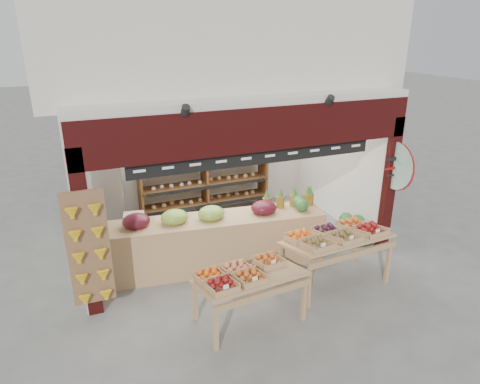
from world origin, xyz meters
name	(u,v)px	position (x,y,z in m)	size (l,w,h in m)	color
ground	(235,249)	(0.00, 0.00, 0.00)	(60.00, 60.00, 0.00)	slate
shop_structure	(204,39)	(0.00, 1.61, 3.92)	(6.36, 5.12, 5.40)	beige
banana_board	(89,252)	(-2.73, -1.17, 1.12)	(0.60, 0.15, 1.80)	brown
gift_sign	(395,166)	(2.75, -1.15, 1.75)	(0.04, 0.93, 0.92)	#A9D5BB
back_shelving	(204,169)	(-0.01, 1.86, 1.12)	(3.01, 0.49, 1.86)	brown
refrigerator	(107,193)	(-2.19, 1.86, 0.87)	(0.67, 0.67, 1.73)	silver
cardboard_stack	(146,232)	(-1.59, 0.91, 0.25)	(1.06, 0.77, 0.69)	beige
mid_counter	(217,240)	(-0.53, -0.46, 0.53)	(3.96, 1.26, 1.20)	tan
display_table_left	(243,276)	(-0.72, -2.11, 0.77)	(1.63, 0.99, 1.00)	tan
display_table_right	(336,237)	(1.14, -1.72, 0.87)	(1.81, 1.08, 1.10)	tan
watermelon_pile	(355,231)	(2.45, -0.57, 0.21)	(0.71, 0.73, 0.56)	#1B5321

